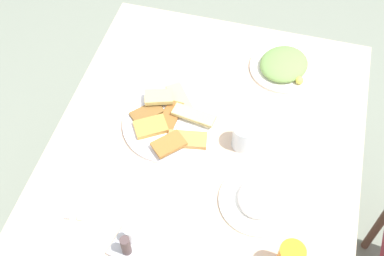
{
  "coord_description": "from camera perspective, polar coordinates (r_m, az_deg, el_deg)",
  "views": [
    {
      "loc": [
        0.87,
        0.18,
        2.01
      ],
      "look_at": [
        -0.01,
        -0.05,
        0.76
      ],
      "focal_mm": 46.74,
      "sensor_mm": 36.0,
      "label": 1
    }
  ],
  "objects": [
    {
      "name": "pide_platter",
      "position": [
        1.58,
        -2.58,
        0.66
      ],
      "size": [
        0.31,
        0.3,
        0.05
      ],
      "color": "white",
      "rests_on": "dining_table"
    },
    {
      "name": "condiment_caddy",
      "position": [
        1.37,
        -7.24,
        -12.98
      ],
      "size": [
        0.11,
        0.11,
        0.08
      ],
      "color": "#B2B2B7",
      "rests_on": "dining_table"
    },
    {
      "name": "salad_plate_greens",
      "position": [
        1.44,
        7.52,
        -8.04
      ],
      "size": [
        0.22,
        0.22,
        0.05
      ],
      "color": "white",
      "rests_on": "dining_table"
    },
    {
      "name": "dining_table",
      "position": [
        1.62,
        1.69,
        -2.89
      ],
      "size": [
        1.09,
        0.95,
        0.73
      ],
      "color": "beige",
      "rests_on": "ground_plane"
    },
    {
      "name": "salad_plate_rice",
      "position": [
        1.76,
        10.43,
        7.06
      ],
      "size": [
        0.23,
        0.23,
        0.05
      ],
      "color": "white",
      "rests_on": "dining_table"
    },
    {
      "name": "ground_plane",
      "position": [
        2.2,
        1.27,
        -12.34
      ],
      "size": [
        6.0,
        6.0,
        0.0
      ],
      "primitive_type": "plane",
      "color": "gray"
    },
    {
      "name": "fork",
      "position": [
        1.49,
        -13.45,
        -6.91
      ],
      "size": [
        0.18,
        0.05,
        0.0
      ],
      "primitive_type": "cube",
      "rotation": [
        0.0,
        0.0,
        0.22
      ],
      "color": "silver",
      "rests_on": "paper_napkin"
    },
    {
      "name": "paper_napkin",
      "position": [
        1.49,
        -12.79,
        -7.16
      ],
      "size": [
        0.15,
        0.15,
        0.0
      ],
      "primitive_type": "cube",
      "rotation": [
        0.0,
        0.0,
        0.16
      ],
      "color": "white",
      "rests_on": "dining_table"
    },
    {
      "name": "drinking_glass",
      "position": [
        1.52,
        5.93,
        -0.94
      ],
      "size": [
        0.07,
        0.07,
        0.09
      ],
      "primitive_type": "cylinder",
      "color": "silver",
      "rests_on": "dining_table"
    },
    {
      "name": "spoon",
      "position": [
        1.48,
        -12.18,
        -7.26
      ],
      "size": [
        0.17,
        0.05,
        0.0
      ],
      "primitive_type": "cube",
      "rotation": [
        0.0,
        0.0,
        0.22
      ],
      "color": "silver",
      "rests_on": "paper_napkin"
    }
  ]
}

